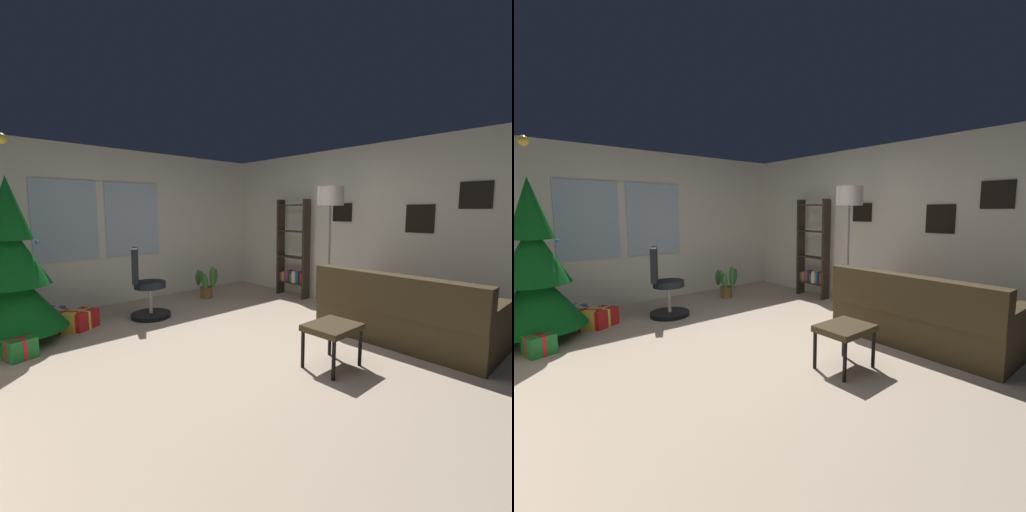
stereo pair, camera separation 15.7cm
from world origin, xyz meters
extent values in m
cube|color=#BDA790|center=(0.00, 0.00, -0.05)|extent=(5.12, 6.04, 0.10)
cube|color=silver|center=(0.00, 3.07, 1.26)|extent=(5.12, 0.10, 2.52)
cube|color=silver|center=(-0.90, 3.01, 1.39)|extent=(0.90, 0.03, 1.20)
cube|color=silver|center=(0.13, 3.01, 1.39)|extent=(0.90, 0.03, 1.20)
cube|color=silver|center=(2.61, 0.00, 1.26)|extent=(0.10, 6.04, 2.52)
cube|color=black|center=(2.55, -0.71, 1.42)|extent=(0.02, 0.38, 0.39)
cube|color=black|center=(2.55, 0.52, 1.50)|extent=(0.02, 0.35, 0.29)
cube|color=black|center=(2.55, -1.37, 1.72)|extent=(0.02, 0.36, 0.33)
cube|color=#3F321E|center=(1.65, -0.96, 0.20)|extent=(0.85, 1.94, 0.40)
cube|color=#3F321E|center=(1.31, -0.96, 0.62)|extent=(0.21, 1.94, 0.44)
cube|color=#3F321E|center=(1.65, -1.86, 0.50)|extent=(0.84, 0.15, 0.20)
cube|color=#3F321E|center=(1.66, -0.07, 0.50)|extent=(0.84, 0.15, 0.20)
cube|color=#3F321E|center=(2.36, -1.52, 0.20)|extent=(0.59, 0.85, 0.40)
cube|color=red|center=(1.44, -0.26, 0.57)|extent=(0.24, 0.42, 0.41)
cube|color=beige|center=(1.43, -0.78, 0.57)|extent=(0.18, 0.41, 0.41)
cube|color=#3F321E|center=(0.42, -0.81, 0.40)|extent=(0.51, 0.42, 0.06)
cylinder|color=black|center=(0.19, -0.99, 0.19)|extent=(0.04, 0.04, 0.37)
cylinder|color=black|center=(0.64, -0.99, 0.19)|extent=(0.04, 0.04, 0.37)
cylinder|color=black|center=(0.19, -0.63, 0.19)|extent=(0.04, 0.04, 0.37)
cylinder|color=black|center=(0.64, -0.63, 0.19)|extent=(0.04, 0.04, 0.37)
cylinder|color=#4C331E|center=(-1.73, 2.01, 0.08)|extent=(0.12, 0.12, 0.16)
cone|color=#0A4E17|center=(-1.73, 2.01, 0.51)|extent=(1.05, 1.05, 0.71)
cone|color=#0A4E17|center=(-1.73, 2.01, 1.04)|extent=(0.76, 0.76, 0.71)
cone|color=#0A4E17|center=(-1.73, 2.01, 1.56)|extent=(0.46, 0.46, 0.71)
sphere|color=blue|center=(-1.47, 2.00, 1.17)|extent=(0.05, 0.05, 0.05)
sphere|color=#F2D14C|center=(-1.73, 2.01, 2.30)|extent=(0.12, 0.12, 0.12)
cube|color=red|center=(-1.03, 2.08, 0.12)|extent=(0.44, 0.41, 0.24)
cube|color=#EAD84C|center=(-1.03, 2.08, 0.12)|extent=(0.33, 0.21, 0.24)
cube|color=#EAD84C|center=(-1.03, 2.08, 0.12)|extent=(0.17, 0.26, 0.24)
cube|color=#1E722D|center=(-1.80, 1.51, 0.11)|extent=(0.32, 0.31, 0.22)
cube|color=red|center=(-1.80, 1.51, 0.11)|extent=(0.27, 0.10, 0.23)
cube|color=red|center=(-1.80, 1.51, 0.11)|extent=(0.10, 0.26, 0.23)
cube|color=gold|center=(-1.23, 2.09, 0.13)|extent=(0.42, 0.41, 0.26)
cube|color=#B21919|center=(-1.23, 2.09, 0.13)|extent=(0.29, 0.25, 0.27)
cube|color=#B21919|center=(-1.23, 2.09, 0.13)|extent=(0.19, 0.22, 0.27)
cube|color=#2D4C99|center=(-1.24, 2.63, 0.10)|extent=(0.35, 0.35, 0.19)
cube|color=silver|center=(-1.24, 2.63, 0.10)|extent=(0.25, 0.23, 0.20)
cube|color=silver|center=(-1.24, 2.63, 0.10)|extent=(0.17, 0.18, 0.20)
cylinder|color=black|center=(-0.14, 1.92, 0.03)|extent=(0.56, 0.56, 0.06)
cylinder|color=#B2B2B7|center=(-0.14, 1.92, 0.27)|extent=(0.05, 0.05, 0.42)
cylinder|color=black|center=(-0.14, 1.92, 0.48)|extent=(0.44, 0.44, 0.09)
cube|color=black|center=(-0.31, 2.00, 0.77)|extent=(0.25, 0.40, 0.48)
cube|color=#32271E|center=(2.34, 1.09, 0.86)|extent=(0.18, 0.04, 1.73)
cube|color=#32271E|center=(2.34, 1.69, 0.86)|extent=(0.18, 0.04, 1.73)
cube|color=#32271E|center=(2.34, 1.39, 0.25)|extent=(0.18, 0.56, 0.02)
cube|color=#32271E|center=(2.34, 1.39, 0.71)|extent=(0.18, 0.56, 0.02)
cube|color=#32271E|center=(2.34, 1.39, 1.17)|extent=(0.18, 0.56, 0.02)
cube|color=#32271E|center=(2.34, 1.39, 1.63)|extent=(0.18, 0.56, 0.02)
cube|color=#A62C16|center=(2.37, 1.17, 0.36)|extent=(0.13, 0.05, 0.19)
cube|color=#124F8F|center=(2.35, 1.23, 0.37)|extent=(0.16, 0.04, 0.21)
cube|color=beige|center=(2.35, 1.31, 0.36)|extent=(0.17, 0.08, 0.20)
cube|color=#266A3E|center=(2.37, 1.40, 0.34)|extent=(0.13, 0.08, 0.15)
cube|color=#6E3770|center=(2.35, 1.49, 0.36)|extent=(0.15, 0.07, 0.20)
cube|color=#B16E24|center=(2.35, 1.56, 0.34)|extent=(0.17, 0.06, 0.17)
cube|color=#524759|center=(2.36, 1.64, 0.33)|extent=(0.13, 0.08, 0.14)
cylinder|color=slate|center=(2.03, 0.39, 0.01)|extent=(0.28, 0.28, 0.03)
cylinder|color=slate|center=(2.03, 0.39, 0.82)|extent=(0.03, 0.03, 1.58)
cylinder|color=white|center=(2.03, 0.39, 1.75)|extent=(0.39, 0.39, 0.28)
cylinder|color=brown|center=(1.12, 2.33, 0.10)|extent=(0.21, 0.21, 0.20)
ellipsoid|color=#39702F|center=(1.05, 2.33, 0.35)|extent=(0.19, 0.13, 0.33)
ellipsoid|color=#39702F|center=(1.07, 2.52, 0.34)|extent=(0.12, 0.13, 0.29)
ellipsoid|color=#39702F|center=(1.17, 2.21, 0.38)|extent=(0.19, 0.22, 0.40)
ellipsoid|color=#39702F|center=(1.29, 2.32, 0.35)|extent=(0.14, 0.14, 0.32)
ellipsoid|color=#39702F|center=(1.00, 2.18, 0.33)|extent=(0.15, 0.15, 0.27)
camera|label=1|loc=(-2.37, -2.72, 1.52)|focal=24.60mm
camera|label=2|loc=(-2.25, -2.82, 1.52)|focal=24.60mm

